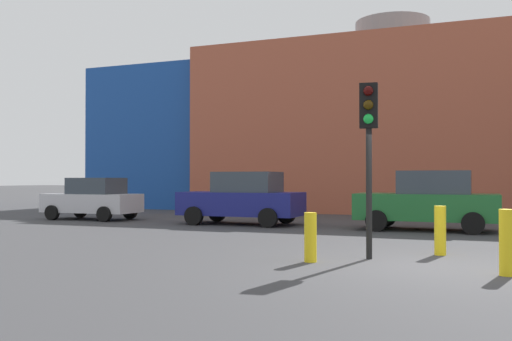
% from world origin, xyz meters
% --- Properties ---
extents(ground_plane, '(200.00, 200.00, 0.00)m').
position_xyz_m(ground_plane, '(0.00, 0.00, 0.00)').
color(ground_plane, '#38383A').
extents(building_backdrop, '(31.85, 12.96, 10.20)m').
position_xyz_m(building_backdrop, '(-3.58, 20.67, 4.06)').
color(building_backdrop, '#B2563D').
rests_on(building_backdrop, ground_plane).
extents(parked_car_0, '(3.80, 1.87, 1.65)m').
position_xyz_m(parked_car_0, '(-13.32, 7.54, 0.82)').
color(parked_car_0, silver).
rests_on(parked_car_0, ground_plane).
extents(parked_car_1, '(4.27, 2.09, 1.85)m').
position_xyz_m(parked_car_1, '(-6.91, 7.54, 0.92)').
color(parked_car_1, navy).
rests_on(parked_car_1, ground_plane).
extents(parked_car_2, '(4.29, 2.10, 1.86)m').
position_xyz_m(parked_car_2, '(-0.62, 7.54, 0.92)').
color(parked_car_2, '#1E662D').
rests_on(parked_car_2, ground_plane).
extents(traffic_light_island, '(0.39, 0.38, 3.53)m').
position_xyz_m(traffic_light_island, '(-1.18, 0.56, 2.60)').
color(traffic_light_island, black).
rests_on(traffic_light_island, ground_plane).
extents(bollard_yellow_0, '(0.24, 0.24, 1.04)m').
position_xyz_m(bollard_yellow_0, '(0.10, 1.71, 0.52)').
color(bollard_yellow_0, yellow).
rests_on(bollard_yellow_0, ground_plane).
extents(bollard_yellow_1, '(0.24, 0.24, 1.10)m').
position_xyz_m(bollard_yellow_1, '(1.30, -0.56, 0.55)').
color(bollard_yellow_1, yellow).
rests_on(bollard_yellow_1, ground_plane).
extents(bollard_yellow_2, '(0.24, 0.24, 0.96)m').
position_xyz_m(bollard_yellow_2, '(-2.16, -0.26, 0.48)').
color(bollard_yellow_2, yellow).
rests_on(bollard_yellow_2, ground_plane).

